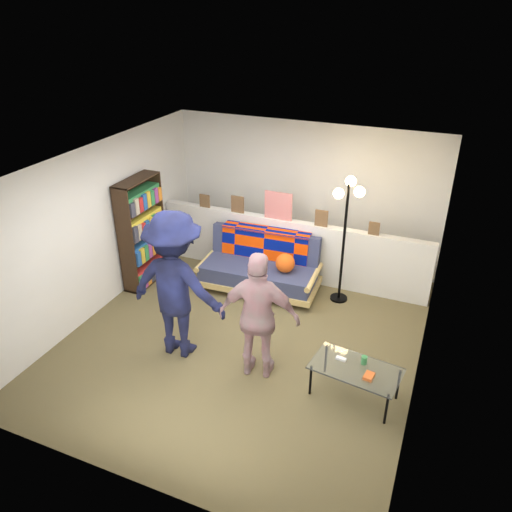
{
  "coord_description": "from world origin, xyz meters",
  "views": [
    {
      "loc": [
        2.27,
        -5.03,
        4.14
      ],
      "look_at": [
        0.0,
        0.4,
        1.05
      ],
      "focal_mm": 35.0,
      "sensor_mm": 36.0,
      "label": 1
    }
  ],
  "objects_px": {
    "floor_lamp": "(347,216)",
    "person_right": "(259,317)",
    "bookshelf": "(142,236)",
    "person_left": "(176,286)",
    "coffee_table": "(356,370)",
    "futon_sofa": "(261,267)"
  },
  "relations": [
    {
      "from": "futon_sofa",
      "to": "bookshelf",
      "type": "relative_size",
      "value": 1.09
    },
    {
      "from": "floor_lamp",
      "to": "person_right",
      "type": "height_order",
      "value": "floor_lamp"
    },
    {
      "from": "futon_sofa",
      "to": "bookshelf",
      "type": "bearing_deg",
      "value": -164.05
    },
    {
      "from": "person_left",
      "to": "bookshelf",
      "type": "bearing_deg",
      "value": -44.18
    },
    {
      "from": "coffee_table",
      "to": "futon_sofa",
      "type": "bearing_deg",
      "value": 136.04
    },
    {
      "from": "coffee_table",
      "to": "floor_lamp",
      "type": "distance_m",
      "value": 2.34
    },
    {
      "from": "person_left",
      "to": "coffee_table",
      "type": "bearing_deg",
      "value": 179.33
    },
    {
      "from": "person_left",
      "to": "person_right",
      "type": "xyz_separation_m",
      "value": [
        1.11,
        -0.02,
        -0.15
      ]
    },
    {
      "from": "bookshelf",
      "to": "coffee_table",
      "type": "height_order",
      "value": "bookshelf"
    },
    {
      "from": "bookshelf",
      "to": "person_left",
      "type": "distance_m",
      "value": 1.96
    },
    {
      "from": "futon_sofa",
      "to": "person_left",
      "type": "bearing_deg",
      "value": -101.53
    },
    {
      "from": "coffee_table",
      "to": "floor_lamp",
      "type": "relative_size",
      "value": 0.55
    },
    {
      "from": "futon_sofa",
      "to": "person_right",
      "type": "xyz_separation_m",
      "value": [
        0.74,
        -1.87,
        0.45
      ]
    },
    {
      "from": "person_left",
      "to": "person_right",
      "type": "distance_m",
      "value": 1.12
    },
    {
      "from": "futon_sofa",
      "to": "person_right",
      "type": "relative_size",
      "value": 1.15
    },
    {
      "from": "coffee_table",
      "to": "person_left",
      "type": "xyz_separation_m",
      "value": [
        -2.29,
        -0.01,
        0.58
      ]
    },
    {
      "from": "floor_lamp",
      "to": "person_right",
      "type": "distance_m",
      "value": 2.18
    },
    {
      "from": "coffee_table",
      "to": "person_right",
      "type": "bearing_deg",
      "value": -178.51
    },
    {
      "from": "futon_sofa",
      "to": "bookshelf",
      "type": "height_order",
      "value": "bookshelf"
    },
    {
      "from": "person_right",
      "to": "futon_sofa",
      "type": "bearing_deg",
      "value": -78.26
    },
    {
      "from": "futon_sofa",
      "to": "person_left",
      "type": "relative_size",
      "value": 0.97
    },
    {
      "from": "bookshelf",
      "to": "floor_lamp",
      "type": "xyz_separation_m",
      "value": [
        3.03,
        0.69,
        0.56
      ]
    }
  ]
}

